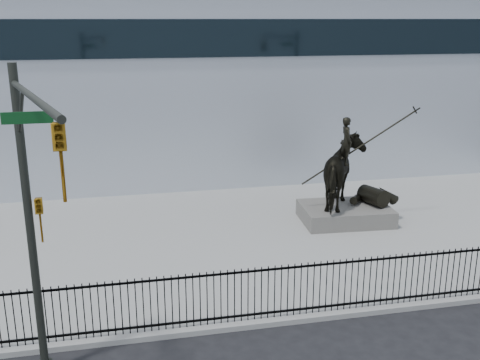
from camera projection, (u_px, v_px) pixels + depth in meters
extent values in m
plane|color=black|center=(336.00, 342.00, 14.11)|extent=(120.00, 120.00, 0.00)
cube|color=#969693|center=(266.00, 237.00, 20.66)|extent=(30.00, 12.00, 0.15)
cube|color=#B4BBC4|center=(208.00, 80.00, 31.64)|extent=(44.00, 14.00, 9.00)
cube|color=black|center=(320.00, 307.00, 15.20)|extent=(22.00, 0.05, 0.05)
cube|color=black|center=(322.00, 265.00, 14.85)|extent=(22.00, 0.05, 0.05)
cube|color=black|center=(321.00, 287.00, 15.03)|extent=(22.00, 0.03, 1.50)
cube|color=#615E59|center=(345.00, 214.00, 21.96)|extent=(3.53, 2.55, 0.64)
imported|color=black|center=(347.00, 173.00, 21.50)|extent=(2.46, 2.83, 2.70)
imported|color=black|center=(346.00, 141.00, 21.14)|extent=(0.48, 0.69, 1.83)
cylinder|color=black|center=(358.00, 148.00, 21.29)|extent=(4.34, 0.35, 2.75)
cylinder|color=#262924|center=(30.00, 230.00, 11.90)|extent=(0.18, 0.18, 7.00)
cylinder|color=#262924|center=(31.00, 96.00, 9.16)|extent=(1.47, 4.84, 0.12)
imported|color=#AF7513|center=(62.00, 163.00, 7.47)|extent=(0.18, 0.22, 1.10)
imported|color=#AF7513|center=(40.00, 221.00, 11.89)|extent=(0.16, 0.20, 1.00)
cube|color=#0C3F19|center=(27.00, 118.00, 10.12)|extent=(0.90, 0.03, 0.22)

